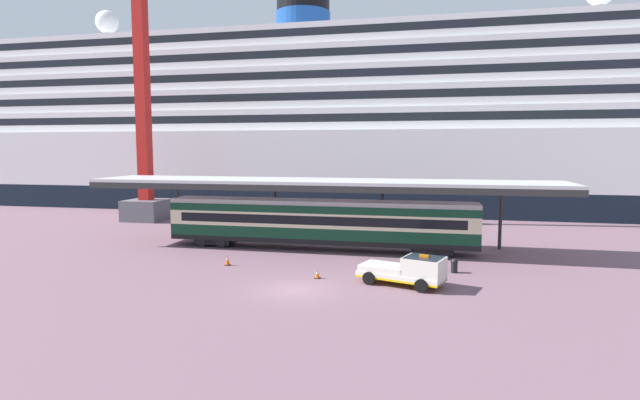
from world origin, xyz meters
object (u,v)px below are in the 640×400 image
dockside_crane (146,73)px  quay_bollard (454,265)px  train_carriage (319,222)px  cruise_ship (327,130)px  traffic_cone_near (317,274)px  traffic_cone_mid (228,260)px  service_truck (409,270)px

dockside_crane → quay_bollard: (33.45, -17.93, -16.28)m
train_carriage → dockside_crane: bearing=151.8°
cruise_ship → dockside_crane: size_ratio=2.42×
train_carriage → dockside_crane: (-22.89, 12.28, 14.49)m
train_carriage → dockside_crane: size_ratio=0.45×
traffic_cone_near → quay_bollard: quay_bollard is taller
train_carriage → traffic_cone_mid: (-5.19, -6.96, -1.93)m
cruise_ship → service_truck: size_ratio=24.28×
service_truck → quay_bollard: 4.89m
traffic_cone_mid → dockside_crane: dockside_crane is taller
service_truck → traffic_cone_near: service_truck is taller
service_truck → dockside_crane: bearing=144.4°
traffic_cone_near → quay_bollard: 9.33m
traffic_cone_near → traffic_cone_mid: 7.39m
traffic_cone_near → traffic_cone_mid: bearing=163.3°
traffic_cone_near → dockside_crane: size_ratio=0.01×
traffic_cone_near → quay_bollard: (8.67, 3.43, 0.22)m
traffic_cone_near → dockside_crane: 36.64m
quay_bollard → dockside_crane: bearing=151.8°
service_truck → dockside_crane: dockside_crane is taller
dockside_crane → quay_bollard: 41.30m
train_carriage → traffic_cone_near: 9.49m
service_truck → quay_bollard: size_ratio=5.80×
cruise_ship → traffic_cone_mid: size_ratio=173.39×
quay_bollard → cruise_ship: bearing=112.4°
quay_bollard → train_carriage: bearing=151.9°
train_carriage → quay_bollard: size_ratio=26.44×
traffic_cone_near → traffic_cone_mid: traffic_cone_mid is taller
cruise_ship → train_carriage: (7.06, -37.03, -8.98)m
dockside_crane → traffic_cone_mid: bearing=-47.4°
traffic_cone_mid → quay_bollard: (15.75, 1.31, 0.13)m
train_carriage → traffic_cone_mid: bearing=-126.7°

